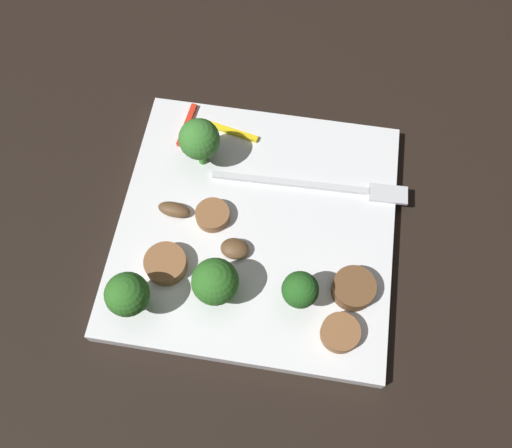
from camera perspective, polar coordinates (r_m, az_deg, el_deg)
ground_plane at (r=0.49m, az=0.00°, el=-0.74°), size 1.40×1.40×0.00m
plate at (r=0.48m, az=0.00°, el=-0.37°), size 0.24×0.24×0.01m
fork at (r=0.49m, az=7.37°, el=3.99°), size 0.18×0.02×0.00m
broccoli_floret_0 at (r=0.42m, az=4.75°, el=-7.14°), size 0.03×0.03×0.05m
broccoli_floret_1 at (r=0.42m, az=-4.41°, el=-6.22°), size 0.04×0.04×0.05m
broccoli_floret_2 at (r=0.48m, az=-6.11°, el=9.00°), size 0.04×0.04×0.06m
broccoli_floret_3 at (r=0.43m, az=-13.63°, el=-7.42°), size 0.04×0.04×0.05m
sausage_slice_0 at (r=0.47m, az=-4.68°, el=0.95°), size 0.04×0.04×0.01m
sausage_slice_1 at (r=0.45m, az=10.43°, el=-6.82°), size 0.05×0.05×0.01m
sausage_slice_2 at (r=0.46m, az=-9.67°, el=-4.23°), size 0.04×0.04×0.01m
sausage_slice_4 at (r=0.44m, az=9.03°, el=-11.48°), size 0.04×0.04×0.01m
mushroom_0 at (r=0.46m, az=-2.30°, el=-2.67°), size 0.03×0.02×0.01m
mushroom_1 at (r=0.48m, az=-8.72°, el=1.88°), size 0.03×0.02×0.01m
pepper_strip_0 at (r=0.53m, az=-7.43°, el=10.52°), size 0.01×0.05×0.00m
pepper_strip_1 at (r=0.52m, az=-2.98°, el=10.01°), size 0.06×0.02×0.00m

